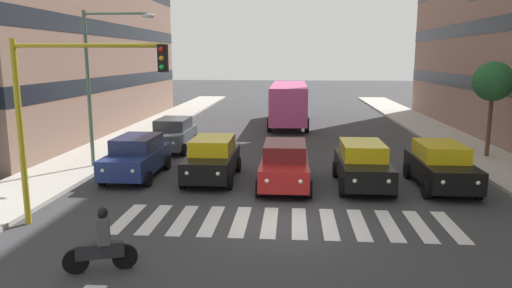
# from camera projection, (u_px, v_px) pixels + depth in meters

# --- Properties ---
(ground_plane) EXTENTS (180.00, 180.00, 0.00)m
(ground_plane) POSITION_uv_depth(u_px,v_px,m) (284.00, 222.00, 14.54)
(ground_plane) COLOR #38383A
(crosswalk_markings) EXTENTS (10.35, 2.80, 0.01)m
(crosswalk_markings) POSITION_uv_depth(u_px,v_px,m) (284.00, 222.00, 14.54)
(crosswalk_markings) COLOR silver
(crosswalk_markings) RESTS_ON ground_plane
(car_0) EXTENTS (2.02, 4.44, 1.72)m
(car_0) POSITION_uv_depth(u_px,v_px,m) (441.00, 165.00, 18.25)
(car_0) COLOR black
(car_0) RESTS_ON ground_plane
(car_1) EXTENTS (2.02, 4.44, 1.72)m
(car_1) POSITION_uv_depth(u_px,v_px,m) (362.00, 164.00, 18.45)
(car_1) COLOR black
(car_1) RESTS_ON ground_plane
(car_2) EXTENTS (2.02, 4.44, 1.72)m
(car_2) POSITION_uv_depth(u_px,v_px,m) (285.00, 164.00, 18.43)
(car_2) COLOR maroon
(car_2) RESTS_ON ground_plane
(car_3) EXTENTS (2.02, 4.44, 1.72)m
(car_3) POSITION_uv_depth(u_px,v_px,m) (212.00, 158.00, 19.51)
(car_3) COLOR black
(car_3) RESTS_ON ground_plane
(car_4) EXTENTS (2.02, 4.44, 1.72)m
(car_4) POSITION_uv_depth(u_px,v_px,m) (137.00, 156.00, 19.90)
(car_4) COLOR navy
(car_4) RESTS_ON ground_plane
(car_row2_0) EXTENTS (2.02, 4.44, 1.72)m
(car_row2_0) POSITION_uv_depth(u_px,v_px,m) (173.00, 134.00, 25.66)
(car_row2_0) COLOR #474C51
(car_row2_0) RESTS_ON ground_plane
(bus_behind_traffic) EXTENTS (2.78, 10.50, 3.00)m
(bus_behind_traffic) POSITION_uv_depth(u_px,v_px,m) (289.00, 100.00, 35.24)
(bus_behind_traffic) COLOR #DB5193
(bus_behind_traffic) RESTS_ON ground_plane
(motorcycle_with_rider) EXTENTS (1.64, 0.65, 1.57)m
(motorcycle_with_rider) POSITION_uv_depth(u_px,v_px,m) (101.00, 245.00, 11.13)
(motorcycle_with_rider) COLOR black
(motorcycle_with_rider) RESTS_ON ground_plane
(traffic_light_gantry) EXTENTS (4.54, 0.36, 5.50)m
(traffic_light_gantry) POSITION_uv_depth(u_px,v_px,m) (61.00, 102.00, 13.66)
(traffic_light_gantry) COLOR #AD991E
(traffic_light_gantry) RESTS_ON ground_plane
(street_lamp_right) EXTENTS (3.16, 0.28, 6.80)m
(street_lamp_right) POSITION_uv_depth(u_px,v_px,m) (100.00, 71.00, 20.70)
(street_lamp_right) COLOR #4C6B56
(street_lamp_right) RESTS_ON sidewalk_right
(street_tree_1) EXTENTS (1.92, 1.92, 4.64)m
(street_tree_1) POSITION_uv_depth(u_px,v_px,m) (493.00, 82.00, 22.95)
(street_tree_1) COLOR #513823
(street_tree_1) RESTS_ON sidewalk_left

